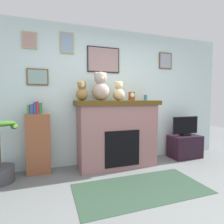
% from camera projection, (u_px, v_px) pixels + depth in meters
% --- Properties ---
extents(ground_plane, '(12.00, 12.00, 0.00)m').
position_uv_depth(ground_plane, '(170.00, 221.00, 1.89)').
color(ground_plane, slate).
extents(back_wall, '(5.20, 0.15, 2.60)m').
position_uv_depth(back_wall, '(109.00, 96.00, 3.68)').
color(back_wall, silver).
rests_on(back_wall, ground_plane).
extents(fireplace, '(1.53, 0.61, 1.22)m').
position_uv_depth(fireplace, '(117.00, 133.00, 3.42)').
color(fireplace, '#946664').
rests_on(fireplace, ground_plane).
extents(bookshelf, '(0.38, 0.16, 1.22)m').
position_uv_depth(bookshelf, '(38.00, 141.00, 3.06)').
color(bookshelf, brown).
rests_on(bookshelf, ground_plane).
extents(potted_plant, '(0.59, 0.58, 0.94)m').
position_uv_depth(potted_plant, '(0.00, 161.00, 2.74)').
color(potted_plant, '#3F3F44').
rests_on(potted_plant, ground_plane).
extents(tv_stand, '(0.65, 0.40, 0.47)m').
position_uv_depth(tv_stand, '(185.00, 146.00, 3.94)').
color(tv_stand, black).
rests_on(tv_stand, ground_plane).
extents(television, '(0.62, 0.14, 0.41)m').
position_uv_depth(television, '(185.00, 126.00, 3.91)').
color(television, black).
rests_on(television, tv_stand).
extents(area_rug, '(1.83, 0.90, 0.01)m').
position_uv_depth(area_rug, '(141.00, 188.00, 2.57)').
color(area_rug, '#28402F').
rests_on(area_rug, ground_plane).
extents(candle_jar, '(0.07, 0.07, 0.11)m').
position_uv_depth(candle_jar, '(146.00, 98.00, 3.55)').
color(candle_jar, teal).
rests_on(candle_jar, fireplace).
extents(mantel_clock, '(0.10, 0.08, 0.16)m').
position_uv_depth(mantel_clock, '(132.00, 96.00, 3.45)').
color(mantel_clock, brown).
rests_on(mantel_clock, fireplace).
extents(teddy_bear_brown, '(0.20, 0.20, 0.33)m').
position_uv_depth(teddy_bear_brown, '(82.00, 92.00, 3.14)').
color(teddy_bear_brown, olive).
rests_on(teddy_bear_brown, fireplace).
extents(teddy_bear_tan, '(0.31, 0.31, 0.51)m').
position_uv_depth(teddy_bear_tan, '(101.00, 88.00, 3.24)').
color(teddy_bear_tan, '#AA998E').
rests_on(teddy_bear_tan, fireplace).
extents(teddy_bear_grey, '(0.22, 0.22, 0.35)m').
position_uv_depth(teddy_bear_grey, '(119.00, 92.00, 3.36)').
color(teddy_bear_grey, beige).
rests_on(teddy_bear_grey, fireplace).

